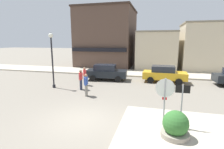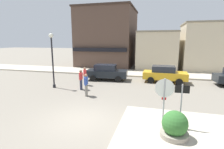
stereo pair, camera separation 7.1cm
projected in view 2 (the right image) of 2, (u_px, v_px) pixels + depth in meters
name	position (u px, v px, depth m)	size (l,w,h in m)	color
ground_plane	(82.00, 120.00, 8.66)	(160.00, 160.00, 0.00)	gray
sidewalk_corner	(195.00, 136.00, 7.10)	(6.40, 4.80, 0.15)	#B7AD99
kerb_far	(128.00, 73.00, 21.21)	(80.00, 4.00, 0.15)	#B7AD99
stop_sign	(164.00, 96.00, 7.63)	(0.82, 0.07, 2.30)	#9E9EA3
one_way_sign	(181.00, 102.00, 7.45)	(0.60, 0.06, 2.10)	#9E9EA3
planter	(175.00, 127.00, 6.83)	(1.10, 1.10, 1.23)	gray
lamp_post	(52.00, 52.00, 14.21)	(0.36, 0.36, 4.54)	black
parked_car_nearest	(107.00, 72.00, 17.48)	(4.15, 2.17, 1.56)	black
parked_car_second	(164.00, 74.00, 16.51)	(4.05, 1.96, 1.56)	gold
pedestrian_crossing_near	(81.00, 79.00, 14.00)	(0.28, 0.56, 1.61)	#2D334C
pedestrian_crossing_far	(86.00, 84.00, 12.35)	(0.29, 0.56, 1.61)	gray
pedestrian_kerb_side	(85.00, 76.00, 15.40)	(0.38, 0.51, 1.61)	#2D334C
building_corner_shop	(108.00, 38.00, 27.40)	(8.27, 8.99, 8.70)	brown
building_storefront_left_near	(157.00, 50.00, 25.08)	(5.32, 7.41, 5.14)	beige
building_storefront_left_mid	(212.00, 47.00, 22.74)	(7.46, 6.31, 6.15)	beige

